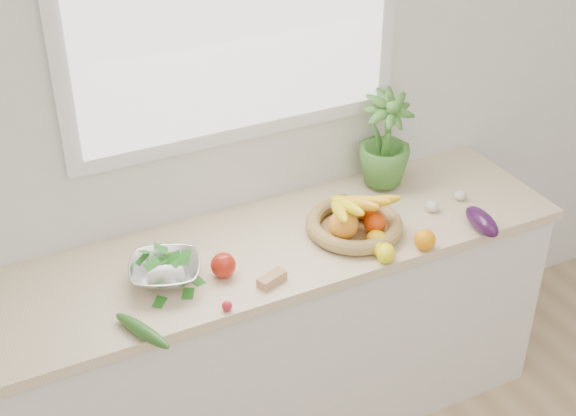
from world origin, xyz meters
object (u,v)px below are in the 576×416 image
fruit_basket (354,220)px  apple (223,265)px  colander_with_spinach (165,267)px  cucumber (142,331)px  potted_herb (385,139)px  eggplant (482,222)px

fruit_basket → apple: bearing=-176.5°
fruit_basket → colander_with_spinach: bearing=178.5°
fruit_basket → colander_with_spinach: fruit_basket is taller
cucumber → potted_herb: potted_herb is taller
cucumber → colander_with_spinach: (0.16, 0.23, 0.04)m
apple → potted_herb: size_ratio=0.23×
apple → fruit_basket: 0.54m
potted_herb → colander_with_spinach: bearing=-167.5°
eggplant → colander_with_spinach: (-1.17, 0.23, 0.02)m
colander_with_spinach → cucumber: bearing=-124.6°
apple → colander_with_spinach: size_ratio=0.28×
potted_herb → cucumber: bearing=-158.8°
cucumber → fruit_basket: (0.89, 0.21, 0.03)m
eggplant → cucumber: eggplant is taller
apple → cucumber: apple is taller
cucumber → colander_with_spinach: bearing=55.4°
eggplant → fruit_basket: bearing=154.7°
cucumber → colander_with_spinach: 0.28m
potted_herb → apple: bearing=-161.4°
eggplant → potted_herb: potted_herb is taller
colander_with_spinach → fruit_basket: bearing=-1.5°
apple → cucumber: (-0.35, -0.18, -0.02)m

